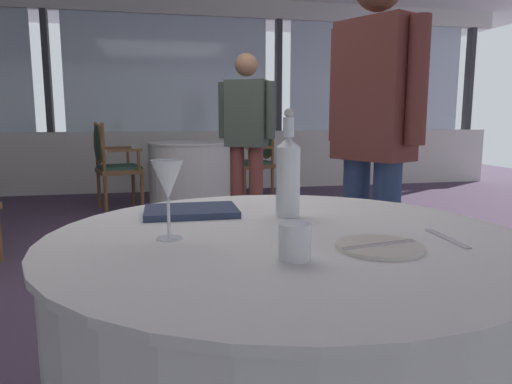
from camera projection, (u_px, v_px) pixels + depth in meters
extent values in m
plane|color=#47384C|center=(198.00, 287.00, 2.99)|extent=(13.97, 13.97, 0.00)
cube|color=silver|center=(171.00, 161.00, 6.81)|extent=(10.10, 0.12, 0.85)
cube|color=silver|center=(167.00, 5.00, 6.47)|extent=(10.10, 0.12, 0.25)
cube|color=silver|center=(168.00, 74.00, 6.64)|extent=(2.79, 0.02, 1.59)
cube|color=#333338|center=(47.00, 72.00, 6.29)|extent=(0.08, 0.14, 1.59)
cube|color=silver|center=(377.00, 78.00, 7.30)|extent=(2.79, 0.02, 1.59)
cube|color=#333338|center=(278.00, 76.00, 6.95)|extent=(0.08, 0.14, 1.59)
cube|color=#333338|center=(469.00, 80.00, 7.62)|extent=(0.08, 0.14, 1.59)
cylinder|color=white|center=(285.00, 237.00, 1.26)|extent=(1.26, 1.26, 0.02)
cylinder|color=white|center=(284.00, 369.00, 1.32)|extent=(1.22, 1.22, 0.73)
cylinder|color=silver|center=(379.00, 247.00, 1.11)|extent=(0.20, 0.20, 0.01)
cube|color=silver|center=(379.00, 245.00, 1.11)|extent=(0.20, 0.05, 0.00)
cube|color=silver|center=(447.00, 238.00, 1.20)|extent=(0.03, 0.19, 0.00)
cylinder|color=white|center=(288.00, 182.00, 1.46)|extent=(0.07, 0.07, 0.21)
cone|color=white|center=(288.00, 142.00, 1.44)|extent=(0.07, 0.07, 0.03)
cylinder|color=white|center=(289.00, 127.00, 1.44)|extent=(0.03, 0.03, 0.06)
sphere|color=silver|center=(289.00, 113.00, 1.43)|extent=(0.03, 0.03, 0.03)
cylinder|color=white|center=(169.00, 238.00, 1.20)|extent=(0.06, 0.06, 0.00)
cylinder|color=white|center=(169.00, 218.00, 1.19)|extent=(0.01, 0.01, 0.10)
cone|color=white|center=(168.00, 180.00, 1.18)|extent=(0.08, 0.08, 0.10)
cylinder|color=white|center=(295.00, 241.00, 1.02)|extent=(0.07, 0.07, 0.08)
cube|color=#2D3856|center=(191.00, 211.00, 1.51)|extent=(0.29, 0.21, 0.02)
cylinder|color=white|center=(189.00, 143.00, 5.75)|extent=(1.01, 1.01, 0.02)
cylinder|color=white|center=(190.00, 174.00, 5.81)|extent=(0.98, 0.98, 0.73)
cube|color=brown|center=(119.00, 171.00, 5.40)|extent=(0.57, 0.57, 0.05)
cube|color=#284738|center=(119.00, 167.00, 5.39)|extent=(0.52, 0.52, 0.04)
cylinder|color=brown|center=(133.00, 188.00, 5.71)|extent=(0.04, 0.04, 0.42)
cylinder|color=brown|center=(142.00, 192.00, 5.36)|extent=(0.04, 0.04, 0.42)
cylinder|color=brown|center=(99.00, 190.00, 5.52)|extent=(0.04, 0.04, 0.42)
cylinder|color=brown|center=(106.00, 195.00, 5.17)|extent=(0.04, 0.04, 0.42)
cylinder|color=brown|center=(97.00, 145.00, 5.44)|extent=(0.04, 0.04, 0.52)
cylinder|color=brown|center=(103.00, 147.00, 5.09)|extent=(0.04, 0.04, 0.52)
ellipsoid|color=#284738|center=(98.00, 144.00, 5.25)|extent=(0.15, 0.39, 0.44)
torus|color=brown|center=(98.00, 144.00, 5.25)|extent=(0.15, 0.44, 0.45)
cube|color=brown|center=(115.00, 148.00, 5.59)|extent=(0.36, 0.13, 0.03)
cylinder|color=brown|center=(128.00, 157.00, 5.67)|extent=(0.03, 0.03, 0.22)
cube|color=brown|center=(125.00, 150.00, 5.15)|extent=(0.36, 0.13, 0.03)
cylinder|color=brown|center=(139.00, 160.00, 5.24)|extent=(0.03, 0.03, 0.22)
cube|color=brown|center=(251.00, 165.00, 6.19)|extent=(0.57, 0.57, 0.05)
cube|color=#284738|center=(251.00, 162.00, 6.18)|extent=(0.52, 0.52, 0.04)
cylinder|color=brown|center=(245.00, 186.00, 5.96)|extent=(0.04, 0.04, 0.40)
cylinder|color=brown|center=(231.00, 182.00, 6.31)|extent=(0.04, 0.04, 0.40)
cylinder|color=brown|center=(272.00, 183.00, 6.15)|extent=(0.04, 0.04, 0.40)
cylinder|color=brown|center=(258.00, 180.00, 6.49)|extent=(0.04, 0.04, 0.40)
cylinder|color=brown|center=(272.00, 146.00, 6.07)|extent=(0.04, 0.04, 0.47)
cylinder|color=brown|center=(258.00, 144.00, 6.42)|extent=(0.04, 0.04, 0.47)
ellipsoid|color=#284738|center=(266.00, 143.00, 6.25)|extent=(0.15, 0.39, 0.39)
torus|color=brown|center=(266.00, 143.00, 6.25)|extent=(0.14, 0.40, 0.41)
cube|color=brown|center=(259.00, 148.00, 5.93)|extent=(0.36, 0.13, 0.03)
cylinder|color=brown|center=(249.00, 157.00, 5.88)|extent=(0.03, 0.03, 0.22)
cube|color=brown|center=(241.00, 146.00, 6.36)|extent=(0.36, 0.13, 0.03)
cylinder|color=brown|center=(232.00, 154.00, 6.31)|extent=(0.03, 0.03, 0.22)
cylinder|color=#334770|center=(354.00, 243.00, 2.39)|extent=(0.13, 0.13, 0.85)
cylinder|color=#334770|center=(384.00, 251.00, 2.25)|extent=(0.13, 0.13, 0.85)
cube|color=brown|center=(375.00, 91.00, 2.20)|extent=(0.34, 0.41, 0.64)
cylinder|color=brown|center=(339.00, 86.00, 2.37)|extent=(0.09, 0.09, 0.54)
cylinder|color=brown|center=(418.00, 81.00, 2.03)|extent=(0.09, 0.09, 0.54)
cylinder|color=brown|center=(237.00, 189.00, 4.40)|extent=(0.13, 0.13, 0.79)
cylinder|color=brown|center=(256.00, 190.00, 4.35)|extent=(0.13, 0.13, 0.79)
cube|color=#424C42|center=(246.00, 114.00, 4.26)|extent=(0.41, 0.35, 0.59)
sphere|color=#9E7051|center=(246.00, 65.00, 4.20)|extent=(0.20, 0.20, 0.20)
cylinder|color=#424C42|center=(223.00, 110.00, 4.32)|extent=(0.09, 0.09, 0.50)
cylinder|color=#424C42|center=(270.00, 110.00, 4.20)|extent=(0.09, 0.09, 0.50)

